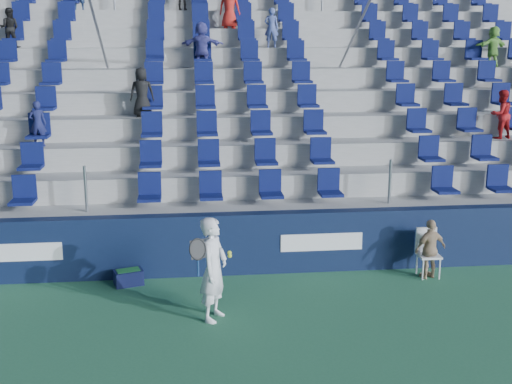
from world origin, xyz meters
TOP-DOWN VIEW (x-y plane):
  - ground at (0.00, 0.00)m, footprint 70.00×70.00m
  - sponsor_wall at (0.00, 3.15)m, footprint 24.00×0.32m
  - grandstand at (-0.00, 8.24)m, footprint 24.00×8.17m
  - tennis_player at (-0.67, 1.10)m, footprint 0.72×0.74m
  - line_judge_chair at (3.49, 2.65)m, footprint 0.41×0.42m
  - line_judge at (3.49, 2.50)m, footprint 0.73×0.46m
  - ball_bin at (-2.19, 2.75)m, footprint 0.59×0.47m

SIDE VIEW (x-z plane):
  - ground at x=0.00m, z-range 0.00..0.00m
  - ball_bin at x=-2.19m, z-range 0.01..0.30m
  - line_judge_chair at x=3.49m, z-range 0.06..0.99m
  - line_judge at x=3.49m, z-range 0.00..1.15m
  - sponsor_wall at x=0.00m, z-range 0.00..1.20m
  - tennis_player at x=-0.67m, z-range 0.00..1.72m
  - grandstand at x=0.00m, z-range -1.18..5.45m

